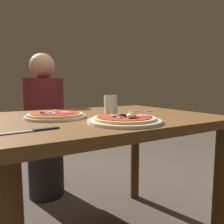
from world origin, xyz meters
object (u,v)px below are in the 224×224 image
object	(u,v)px
dining_table	(104,139)
water_glass_near	(111,105)
pizza_across_left	(56,115)
fork	(139,111)
diner_person	(45,130)
knife	(34,130)
pizza_foreground	(124,120)

from	to	relation	value
dining_table	water_glass_near	distance (m)	0.19
pizza_across_left	fork	bearing A→B (deg)	0.78
water_glass_near	diner_person	xyz separation A→B (m)	(-0.21, 0.73, -0.25)
pizza_across_left	knife	world-z (taller)	pizza_across_left
diner_person	knife	bearing A→B (deg)	76.47
water_glass_near	knife	bearing A→B (deg)	-147.08
pizza_across_left	knife	distance (m)	0.31
pizza_foreground	fork	distance (m)	0.40
dining_table	pizza_foreground	xyz separation A→B (m)	(-0.03, -0.25, 0.14)
dining_table	fork	world-z (taller)	fork
dining_table	fork	xyz separation A→B (m)	(0.25, 0.03, 0.13)
pizza_foreground	diner_person	bearing A→B (deg)	95.91
pizza_foreground	pizza_across_left	distance (m)	0.35
fork	diner_person	distance (m)	0.87
pizza_foreground	fork	world-z (taller)	pizza_foreground
fork	knife	bearing A→B (deg)	-156.42
dining_table	pizza_foreground	distance (m)	0.29
pizza_across_left	knife	bearing A→B (deg)	-117.56
fork	water_glass_near	bearing A→B (deg)	174.93
dining_table	knife	world-z (taller)	knife
pizza_foreground	pizza_across_left	bearing A→B (deg)	127.70
pizza_across_left	fork	xyz separation A→B (m)	(0.50, 0.01, -0.01)
fork	diner_person	bearing A→B (deg)	117.79
pizza_foreground	fork	xyz separation A→B (m)	(0.29, 0.28, -0.01)
dining_table	diner_person	distance (m)	0.79
knife	diner_person	size ratio (longest dim) A/B	0.17
pizza_foreground	water_glass_near	size ratio (longest dim) A/B	2.97
water_glass_near	fork	size ratio (longest dim) A/B	0.65
fork	diner_person	xyz separation A→B (m)	(-0.39, 0.75, -0.20)
pizza_foreground	pizza_across_left	world-z (taller)	pizza_foreground
pizza_foreground	knife	world-z (taller)	pizza_foreground
fork	knife	xyz separation A→B (m)	(-0.64, -0.28, 0.00)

